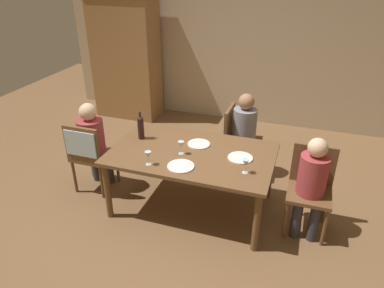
% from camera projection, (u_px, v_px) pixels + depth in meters
% --- Properties ---
extents(ground_plane, '(10.00, 10.00, 0.00)m').
position_uv_depth(ground_plane, '(192.00, 206.00, 4.22)').
color(ground_plane, brown).
extents(rear_room_partition, '(6.40, 0.12, 2.70)m').
position_uv_depth(rear_room_partition, '(245.00, 43.00, 5.89)').
color(rear_room_partition, tan).
rests_on(rear_room_partition, ground_plane).
extents(armoire_cabinet, '(1.18, 0.62, 2.18)m').
position_uv_depth(armoire_cabinet, '(126.00, 55.00, 6.19)').
color(armoire_cabinet, olive).
rests_on(armoire_cabinet, ground_plane).
extents(dining_table, '(1.77, 1.08, 0.72)m').
position_uv_depth(dining_table, '(192.00, 158.00, 3.91)').
color(dining_table, brown).
rests_on(dining_table, ground_plane).
extents(chair_left_end, '(0.44, 0.46, 0.92)m').
position_uv_depth(chair_left_end, '(87.00, 150.00, 4.20)').
color(chair_left_end, brown).
rests_on(chair_left_end, ground_plane).
extents(chair_far_right, '(0.44, 0.44, 0.92)m').
position_uv_depth(chair_far_right, '(237.00, 136.00, 4.65)').
color(chair_far_right, brown).
rests_on(chair_far_right, ground_plane).
extents(chair_right_end, '(0.44, 0.44, 0.92)m').
position_uv_depth(chair_right_end, '(311.00, 183.00, 3.68)').
color(chair_right_end, brown).
rests_on(chair_right_end, ground_plane).
extents(person_woman_host, '(0.30, 0.35, 1.13)m').
position_uv_depth(person_woman_host, '(93.00, 140.00, 4.29)').
color(person_woman_host, '#33333D').
rests_on(person_woman_host, ground_plane).
extents(person_man_bearded, '(0.35, 0.30, 1.12)m').
position_uv_depth(person_man_bearded, '(246.00, 129.00, 4.57)').
color(person_man_bearded, '#33333D').
rests_on(person_man_bearded, ground_plane).
extents(person_man_guest, '(0.29, 0.33, 1.09)m').
position_uv_depth(person_man_guest, '(312.00, 181.00, 3.54)').
color(person_man_guest, '#33333D').
rests_on(person_man_guest, ground_plane).
extents(wine_bottle_tall_green, '(0.07, 0.07, 0.33)m').
position_uv_depth(wine_bottle_tall_green, '(141.00, 127.00, 4.11)').
color(wine_bottle_tall_green, black).
rests_on(wine_bottle_tall_green, dining_table).
extents(wine_glass_near_left, '(0.07, 0.07, 0.15)m').
position_uv_depth(wine_glass_near_left, '(181.00, 145.00, 3.80)').
color(wine_glass_near_left, silver).
rests_on(wine_glass_near_left, dining_table).
extents(wine_glass_centre, '(0.07, 0.07, 0.15)m').
position_uv_depth(wine_glass_centre, '(148.00, 155.00, 3.60)').
color(wine_glass_centre, silver).
rests_on(wine_glass_centre, dining_table).
extents(wine_glass_near_right, '(0.07, 0.07, 0.15)m').
position_uv_depth(wine_glass_near_right, '(246.00, 163.00, 3.46)').
color(wine_glass_near_right, silver).
rests_on(wine_glass_near_right, dining_table).
extents(dinner_plate_host, '(0.26, 0.26, 0.01)m').
position_uv_depth(dinner_plate_host, '(199.00, 144.00, 4.03)').
color(dinner_plate_host, white).
rests_on(dinner_plate_host, dining_table).
extents(dinner_plate_guest_left, '(0.26, 0.26, 0.01)m').
position_uv_depth(dinner_plate_guest_left, '(240.00, 158.00, 3.76)').
color(dinner_plate_guest_left, white).
rests_on(dinner_plate_guest_left, dining_table).
extents(dinner_plate_guest_right, '(0.28, 0.28, 0.01)m').
position_uv_depth(dinner_plate_guest_right, '(181.00, 166.00, 3.61)').
color(dinner_plate_guest_right, white).
rests_on(dinner_plate_guest_right, dining_table).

